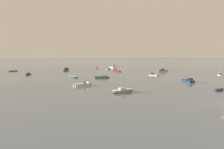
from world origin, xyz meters
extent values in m
ellipsoid|color=#23602D|center=(-8.66, 80.01, 0.16)|extent=(4.23, 4.34, 0.71)
cube|color=black|center=(-8.66, 80.01, 0.46)|extent=(3.96, 4.06, 0.10)
cube|color=black|center=(-8.66, 80.01, 0.36)|extent=(1.20, 1.16, 0.07)
ellipsoid|color=#197084|center=(-27.74, 70.24, 0.16)|extent=(3.44, 4.66, 0.78)
cube|color=#33383F|center=(-27.74, 70.24, 0.47)|extent=(2.99, 3.99, 0.08)
cube|color=#33383F|center=(-27.63, 70.44, 0.69)|extent=(1.21, 1.34, 0.28)
cylinder|color=#B7BABF|center=(-27.54, 70.60, 2.70)|extent=(0.08, 0.08, 4.31)
cylinder|color=beige|center=(-28.01, 69.74, 0.98)|extent=(1.35, 2.26, 0.16)
ellipsoid|color=navy|center=(11.10, 9.20, 0.13)|extent=(3.68, 1.75, 0.56)
cube|color=#33383F|center=(11.10, 9.20, 0.36)|extent=(3.39, 1.69, 0.07)
cube|color=#33383F|center=(11.10, 9.20, 0.28)|extent=(0.39, 1.11, 0.06)
cube|color=white|center=(-16.69, 31.46, 0.23)|extent=(4.82, 2.31, 0.92)
cone|color=white|center=(-14.25, 31.65, 0.23)|extent=(1.61, 1.96, 1.85)
cube|color=#33383F|center=(-16.63, 31.46, 0.58)|extent=(4.93, 2.36, 0.10)
cube|color=#33383F|center=(-15.97, 31.52, 0.95)|extent=(0.46, 0.64, 0.51)
cube|color=black|center=(-18.97, 31.28, 0.37)|extent=(0.31, 0.39, 0.65)
ellipsoid|color=white|center=(44.15, 29.78, 0.16)|extent=(4.24, 4.51, 0.82)
cube|color=#33383F|center=(44.15, 29.78, 0.49)|extent=(3.66, 3.88, 0.08)
cube|color=#33383F|center=(43.99, 29.60, 0.72)|extent=(1.36, 1.39, 0.29)
cylinder|color=#B7BABF|center=(43.87, 29.46, 2.81)|extent=(0.08, 0.08, 4.48)
cylinder|color=beige|center=(44.54, 30.22, 1.02)|extent=(1.85, 2.05, 0.16)
ellipsoid|color=#197084|center=(-12.97, 51.84, 0.16)|extent=(3.02, 4.64, 0.69)
cube|color=silver|center=(-12.97, 51.84, 0.45)|extent=(2.86, 4.30, 0.09)
cube|color=silver|center=(-12.97, 51.84, 0.35)|extent=(1.36, 0.76, 0.07)
cube|color=#197084|center=(15.68, 79.54, 0.17)|extent=(2.20, 3.76, 0.69)
cone|color=#197084|center=(16.08, 77.74, 0.17)|extent=(1.60, 1.38, 1.39)
cube|color=brown|center=(15.69, 79.50, 0.43)|extent=(2.24, 3.85, 0.08)
cube|color=brown|center=(15.86, 78.71, 0.79)|extent=(1.26, 1.07, 0.54)
cube|color=#384751|center=(15.95, 78.30, 0.83)|extent=(1.07, 0.42, 0.43)
cube|color=black|center=(15.30, 81.22, 0.28)|extent=(0.32, 0.27, 0.49)
cube|color=white|center=(18.08, 41.43, 0.19)|extent=(2.76, 4.09, 0.74)
cone|color=white|center=(17.41, 43.29, 0.19)|extent=(1.80, 1.62, 1.49)
cube|color=#33383F|center=(18.07, 41.47, 0.46)|extent=(2.82, 4.18, 0.08)
cube|color=#33383F|center=(17.78, 42.28, 0.85)|extent=(1.42, 1.25, 0.58)
cube|color=#384751|center=(17.62, 42.71, 0.89)|extent=(1.13, 0.58, 0.46)
cube|color=black|center=(18.71, 39.69, 0.30)|extent=(0.36, 0.32, 0.53)
ellipsoid|color=#23602D|center=(-33.27, 91.90, 0.15)|extent=(4.55, 1.83, 0.76)
cube|color=silver|center=(-33.27, 91.90, 0.46)|extent=(3.88, 1.62, 0.08)
cube|color=silver|center=(-33.05, 91.92, 0.67)|extent=(1.14, 0.86, 0.28)
cylinder|color=#B7BABF|center=(-32.88, 91.94, 2.64)|extent=(0.08, 0.08, 4.21)
cylinder|color=beige|center=(-33.82, 91.84, 0.96)|extent=(2.44, 0.40, 0.15)
cube|color=white|center=(24.64, 89.37, 0.27)|extent=(2.64, 5.71, 1.10)
cone|color=white|center=(24.47, 86.46, 0.27)|extent=(2.30, 1.87, 2.21)
cube|color=brown|center=(24.63, 89.31, 0.69)|extent=(2.69, 5.84, 0.12)
cube|color=brown|center=(24.56, 88.04, 1.25)|extent=(1.82, 1.44, 0.86)
cube|color=#384751|center=(24.52, 87.37, 1.31)|extent=(1.69, 0.40, 0.68)
cube|color=black|center=(24.79, 92.10, 0.44)|extent=(0.46, 0.37, 0.78)
cube|color=#23602D|center=(-4.46, 44.87, 0.22)|extent=(4.91, 3.82, 0.90)
cone|color=#23602D|center=(-2.36, 43.74, 0.22)|extent=(2.11, 2.26, 1.80)
cube|color=silver|center=(-4.41, 44.85, 0.56)|extent=(5.02, 3.91, 0.10)
cube|color=silver|center=(-3.84, 44.54, 0.92)|extent=(0.63, 0.72, 0.50)
cube|color=black|center=(-6.42, 45.92, 0.36)|extent=(0.42, 0.45, 0.64)
cube|color=red|center=(13.72, 64.55, 0.19)|extent=(2.82, 4.16, 0.76)
cone|color=red|center=(13.03, 66.44, 0.19)|extent=(1.84, 1.65, 1.52)
cube|color=brown|center=(13.71, 64.59, 0.47)|extent=(2.88, 4.25, 0.08)
cube|color=brown|center=(13.52, 65.11, 0.78)|extent=(0.59, 0.49, 0.42)
cube|color=black|center=(14.37, 62.79, 0.30)|extent=(0.36, 0.32, 0.54)
ellipsoid|color=gray|center=(-11.21, 18.48, 0.20)|extent=(6.02, 2.28, 1.02)
cube|color=silver|center=(-11.21, 18.48, 0.61)|extent=(5.13, 2.03, 0.10)
cube|color=silver|center=(-11.50, 18.46, 0.89)|extent=(1.50, 1.11, 0.37)
cylinder|color=#B7BABF|center=(-11.74, 18.44, 3.51)|extent=(0.10, 0.10, 5.59)
cylinder|color=beige|center=(-10.47, 18.54, 1.27)|extent=(3.25, 0.45, 0.20)
ellipsoid|color=navy|center=(-4.96, 93.43, 0.16)|extent=(4.30, 4.18, 0.79)
cube|color=black|center=(-4.96, 93.43, 0.47)|extent=(3.70, 3.60, 0.08)
cube|color=black|center=(-5.13, 93.27, 0.69)|extent=(1.34, 1.33, 0.28)
cylinder|color=#B7BABF|center=(-5.26, 93.14, 2.72)|extent=(0.08, 0.08, 4.34)
cylinder|color=beige|center=(-4.55, 93.82, 0.99)|extent=(1.94, 1.84, 0.16)
cube|color=navy|center=(15.97, 22.68, 0.22)|extent=(2.68, 4.66, 0.86)
cone|color=navy|center=(15.51, 20.44, 0.22)|extent=(1.97, 1.69, 1.73)
cube|color=black|center=(15.96, 22.63, 0.54)|extent=(2.73, 4.77, 0.10)
cube|color=black|center=(15.76, 21.66, 0.98)|extent=(1.55, 1.31, 0.67)
cube|color=#384751|center=(15.65, 21.14, 1.03)|extent=(1.33, 0.50, 0.53)
cube|color=black|center=(16.41, 24.78, 0.35)|extent=(0.39, 0.33, 0.61)
ellipsoid|color=white|center=(35.04, 54.38, 0.23)|extent=(6.59, 2.17, 1.13)
cube|color=black|center=(35.04, 54.38, 0.68)|extent=(5.60, 1.94, 0.11)
cube|color=black|center=(34.71, 54.39, 0.99)|extent=(1.60, 1.15, 0.41)
cylinder|color=#B7BABF|center=(34.45, 54.39, 3.89)|extent=(0.11, 0.11, 6.21)
cylinder|color=beige|center=(35.86, 54.36, 1.41)|extent=(3.60, 0.30, 0.23)
cylinder|color=red|center=(12.77, 88.01, 0.17)|extent=(0.90, 0.90, 0.70)
cone|color=red|center=(12.77, 88.01, 0.87)|extent=(0.72, 0.72, 0.70)
cylinder|color=black|center=(12.77, 88.01, 1.67)|extent=(0.10, 0.10, 0.90)
camera|label=1|loc=(-33.99, -18.57, 8.93)|focal=30.14mm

